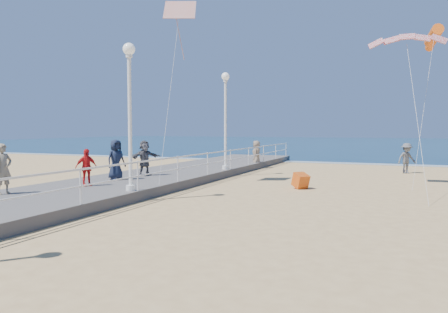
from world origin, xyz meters
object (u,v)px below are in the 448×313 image
at_px(spectator_3, 86,167).
at_px(beach_walker_c, 256,154).
at_px(lamp_post_far, 225,110).
at_px(beach_walker_a, 407,158).
at_px(box_kite, 301,182).
at_px(spectator_4, 116,160).
at_px(lamp_post_mid, 130,101).
at_px(spectator_5, 145,158).
at_px(spectator_6, 3,169).

distance_m(spectator_3, beach_walker_c, 14.16).
bearing_deg(lamp_post_far, beach_walker_c, 89.77).
xyz_separation_m(beach_walker_a, box_kite, (-4.29, -8.91, -0.60)).
relative_size(spectator_4, box_kite, 2.96).
height_order(lamp_post_far, spectator_4, lamp_post_far).
relative_size(lamp_post_mid, box_kite, 8.87).
relative_size(spectator_4, beach_walker_a, 0.99).
distance_m(lamp_post_far, spectator_5, 5.60).
relative_size(spectator_3, beach_walker_a, 0.82).
bearing_deg(lamp_post_mid, spectator_3, 170.50).
bearing_deg(spectator_4, spectator_3, -154.25).
relative_size(spectator_5, spectator_6, 0.97).
relative_size(spectator_4, spectator_5, 1.05).
bearing_deg(lamp_post_mid, spectator_5, 117.38).
xyz_separation_m(spectator_3, spectator_5, (0.01, 4.13, 0.11)).
xyz_separation_m(spectator_4, spectator_5, (0.22, 1.95, -0.04)).
bearing_deg(spectator_4, lamp_post_far, -1.55).
xyz_separation_m(lamp_post_far, spectator_4, (-2.57, -6.42, -2.37)).
xyz_separation_m(spectator_3, spectator_6, (-1.21, -2.78, 0.14)).
height_order(spectator_5, beach_walker_a, spectator_5).
relative_size(spectator_5, box_kite, 2.83).
height_order(lamp_post_mid, beach_walker_c, lamp_post_mid).
distance_m(lamp_post_mid, spectator_4, 4.35).
relative_size(spectator_3, box_kite, 2.45).
height_order(spectator_6, box_kite, spectator_6).
bearing_deg(spectator_6, beach_walker_c, -8.96).
bearing_deg(lamp_post_far, beach_walker_a, 31.10).
bearing_deg(box_kite, spectator_5, 140.79).
bearing_deg(spectator_5, lamp_post_mid, -123.04).
distance_m(spectator_4, spectator_6, 5.07).
bearing_deg(lamp_post_far, spectator_4, -111.79).
height_order(spectator_6, beach_walker_c, spectator_6).
bearing_deg(beach_walker_a, beach_walker_c, 144.67).
xyz_separation_m(lamp_post_far, spectator_5, (-2.34, -4.47, -2.41)).
distance_m(spectator_3, spectator_5, 4.13).
height_order(spectator_6, beach_walker_a, spectator_6).
bearing_deg(lamp_post_mid, spectator_4, 134.82).
bearing_deg(lamp_post_mid, beach_walker_c, 89.91).
distance_m(spectator_3, box_kite, 9.08).
bearing_deg(lamp_post_mid, box_kite, 48.81).
bearing_deg(spectator_6, lamp_post_far, -14.25).
distance_m(lamp_post_mid, beach_walker_c, 14.61).
bearing_deg(beach_walker_c, spectator_5, -20.84).
xyz_separation_m(beach_walker_a, beach_walker_c, (-9.25, -0.24, 0.02)).
bearing_deg(beach_walker_a, spectator_6, -163.94).
bearing_deg(beach_walker_c, beach_walker_a, 84.22).
height_order(spectator_4, beach_walker_c, spectator_4).
xyz_separation_m(spectator_4, beach_walker_a, (11.83, 12.01, -0.39)).
distance_m(lamp_post_far, spectator_3, 9.27).
distance_m(lamp_post_mid, spectator_3, 3.48).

